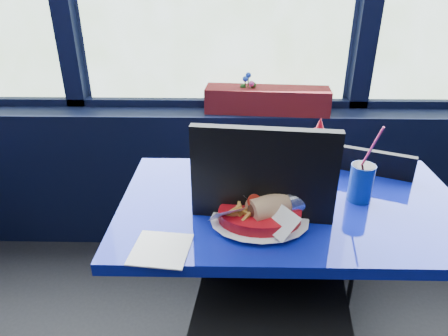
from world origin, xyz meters
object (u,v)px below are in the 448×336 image
(ketchup_bottle, at_px, (318,146))
(soda_cup, at_px, (361,182))
(near_table, at_px, (288,243))
(planter_box, at_px, (267,100))
(chair_near_front, at_px, (267,278))
(food_basket, at_px, (262,214))
(chair_near_back, at_px, (339,214))
(flower_vase, at_px, (248,100))

(ketchup_bottle, height_order, soda_cup, soda_cup)
(near_table, height_order, planter_box, planter_box)
(ketchup_bottle, bearing_deg, chair_near_front, -114.66)
(chair_near_front, distance_m, ketchup_bottle, 0.60)
(planter_box, relative_size, ketchup_bottle, 2.94)
(chair_near_front, relative_size, planter_box, 1.64)
(near_table, bearing_deg, food_basket, -129.48)
(ketchup_bottle, distance_m, soda_cup, 0.27)
(chair_near_back, xyz_separation_m, food_basket, (-0.39, -0.47, 0.30))
(food_basket, relative_size, ketchup_bottle, 1.31)
(chair_near_front, relative_size, food_basket, 3.67)
(flower_vase, xyz_separation_m, food_basket, (0.01, -0.98, -0.08))
(chair_near_back, bearing_deg, near_table, 73.63)
(flower_vase, bearing_deg, soda_cup, -65.93)
(chair_near_front, relative_size, soda_cup, 3.74)
(chair_near_back, xyz_separation_m, flower_vase, (-0.41, 0.51, 0.37))
(food_basket, bearing_deg, chair_near_back, 48.36)
(chair_near_back, height_order, soda_cup, soda_cup)
(near_table, bearing_deg, planter_box, 91.82)
(planter_box, relative_size, food_basket, 2.24)
(near_table, relative_size, food_basket, 4.14)
(chair_near_front, height_order, chair_near_back, chair_near_front)
(chair_near_back, distance_m, planter_box, 0.71)
(near_table, height_order, chair_near_back, chair_near_back)
(near_table, bearing_deg, chair_near_front, -112.56)
(flower_vase, bearing_deg, chair_near_front, -88.37)
(food_basket, distance_m, ketchup_bottle, 0.48)
(flower_vase, bearing_deg, ketchup_bottle, -65.66)
(near_table, distance_m, ketchup_bottle, 0.41)
(near_table, relative_size, planter_box, 1.85)
(near_table, bearing_deg, chair_near_back, 50.04)
(planter_box, bearing_deg, soda_cup, -67.45)
(flower_vase, bearing_deg, planter_box, 0.11)
(chair_near_back, xyz_separation_m, planter_box, (-0.30, 0.51, 0.38))
(near_table, xyz_separation_m, food_basket, (-0.11, -0.14, 0.22))
(soda_cup, bearing_deg, flower_vase, 114.07)
(flower_vase, relative_size, ketchup_bottle, 0.94)
(chair_near_back, bearing_deg, flower_vase, -28.00)
(planter_box, distance_m, food_basket, 0.99)
(food_basket, xyz_separation_m, soda_cup, (0.35, 0.16, 0.03))
(planter_box, bearing_deg, flower_vase, -175.25)
(near_table, relative_size, ketchup_bottle, 5.44)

